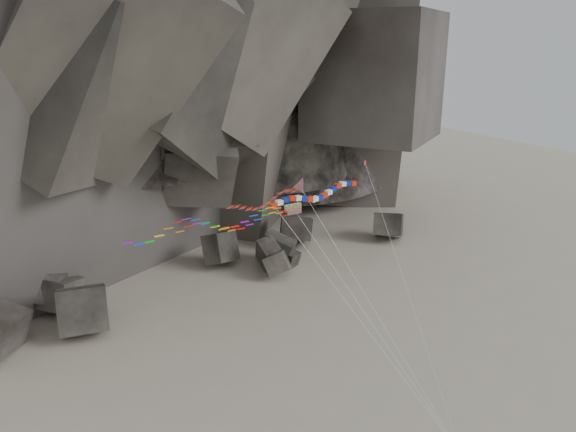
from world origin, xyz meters
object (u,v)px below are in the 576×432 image
delta_kite (263,201)px  pennant_kite (387,231)px  banner_kite (317,196)px  parafoil_kite (209,224)px

delta_kite → pennant_kite: 11.39m
delta_kite → banner_kite: (4.47, -1.95, 0.19)m
delta_kite → parafoil_kite: 6.89m
delta_kite → pennant_kite: bearing=-44.4°
pennant_kite → parafoil_kite: bearing=132.9°
parafoil_kite → delta_kite: bearing=41.5°
banner_kite → pennant_kite: size_ratio=0.90×
delta_kite → pennant_kite: size_ratio=0.93×
delta_kite → pennant_kite: (8.87, -6.64, -2.63)m
banner_kite → parafoil_kite: bearing=174.8°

